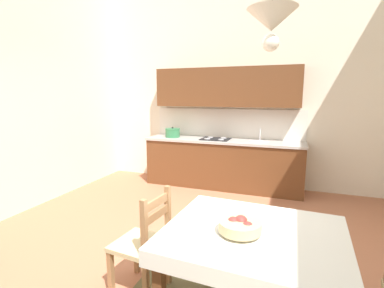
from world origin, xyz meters
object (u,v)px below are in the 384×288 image
kitchen_cabinetry (223,142)px  fruit_bowl (240,226)px  dining_table (253,247)px  pendant_lamp (272,21)px  dining_chair_tv_side (144,244)px

kitchen_cabinetry → fruit_bowl: kitchen_cabinetry is taller
dining_table → kitchen_cabinetry: bearing=107.5°
kitchen_cabinetry → pendant_lamp: size_ratio=3.60×
kitchen_cabinetry → dining_chair_tv_side: kitchen_cabinetry is taller
dining_chair_tv_side → fruit_bowl: size_ratio=3.10×
kitchen_cabinetry → dining_chair_tv_side: bearing=-89.0°
dining_table → fruit_bowl: size_ratio=4.35×
dining_table → fruit_bowl: fruit_bowl is taller
kitchen_cabinetry → fruit_bowl: (0.90, -3.21, -0.04)m
dining_chair_tv_side → kitchen_cabinetry: bearing=91.0°
kitchen_cabinetry → dining_table: (0.99, -3.13, -0.23)m
dining_table → pendant_lamp: pendant_lamp is taller
kitchen_cabinetry → dining_table: bearing=-72.5°
dining_table → dining_chair_tv_side: bearing=176.5°
dining_chair_tv_side → pendant_lamp: 1.99m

